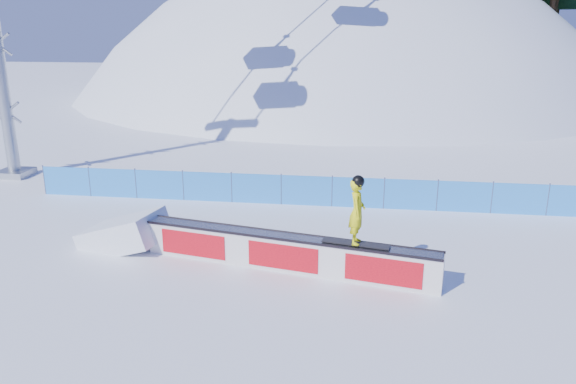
# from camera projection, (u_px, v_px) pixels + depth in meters

# --- Properties ---
(ground) EXTENTS (160.00, 160.00, 0.00)m
(ground) POSITION_uv_depth(u_px,v_px,m) (291.00, 249.00, 17.86)
(ground) COLOR white
(ground) RESTS_ON ground
(snow_hill) EXTENTS (64.00, 64.00, 64.00)m
(snow_hill) POSITION_uv_depth(u_px,v_px,m) (340.00, 254.00, 62.91)
(snow_hill) COLOR white
(snow_hill) RESTS_ON ground
(safety_fence) EXTENTS (22.05, 0.05, 1.30)m
(safety_fence) POSITION_uv_depth(u_px,v_px,m) (306.00, 191.00, 21.96)
(safety_fence) COLOR #2C89EB
(safety_fence) RESTS_ON ground
(rail_box) EXTENTS (8.81, 2.38, 1.06)m
(rail_box) POSITION_uv_depth(u_px,v_px,m) (286.00, 252.00, 16.27)
(rail_box) COLOR silver
(rail_box) RESTS_ON ground
(snow_ramp) EXTENTS (2.99, 2.20, 1.69)m
(snow_ramp) POSITION_uv_depth(u_px,v_px,m) (125.00, 245.00, 18.18)
(snow_ramp) COLOR white
(snow_ramp) RESTS_ON ground
(snowboarder) EXTENTS (1.91, 0.71, 1.97)m
(snowboarder) POSITION_uv_depth(u_px,v_px,m) (357.00, 211.00, 15.18)
(snowboarder) COLOR black
(snowboarder) RESTS_ON rail_box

